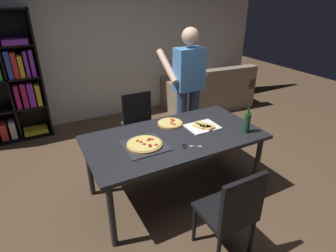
{
  "coord_description": "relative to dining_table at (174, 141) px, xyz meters",
  "views": [
    {
      "loc": [
        -1.27,
        -2.24,
        2.13
      ],
      "look_at": [
        0.0,
        0.15,
        0.8
      ],
      "focal_mm": 29.2,
      "sensor_mm": 36.0,
      "label": 1
    }
  ],
  "objects": [
    {
      "name": "kitchen_scissors",
      "position": [
        0.01,
        -0.27,
        0.07
      ],
      "size": [
        0.19,
        0.15,
        0.01
      ],
      "color": "silver",
      "rests_on": "dining_table"
    },
    {
      "name": "wine_bottle",
      "position": [
        0.73,
        -0.29,
        0.19
      ],
      "size": [
        0.07,
        0.07,
        0.32
      ],
      "color": "#194723",
      "rests_on": "dining_table"
    },
    {
      "name": "second_pizza_plain",
      "position": [
        0.09,
        0.27,
        0.08
      ],
      "size": [
        0.29,
        0.29,
        0.03
      ],
      "color": "tan",
      "rests_on": "dining_table"
    },
    {
      "name": "back_wall",
      "position": [
        0.0,
        2.6,
        0.72
      ],
      "size": [
        6.4,
        0.1,
        2.8
      ],
      "primitive_type": "cube",
      "color": "silver",
      "rests_on": "ground_plane"
    },
    {
      "name": "couch",
      "position": [
        1.9,
        1.99,
        -0.38
      ],
      "size": [
        1.76,
        0.98,
        0.85
      ],
      "color": "gray",
      "rests_on": "ground_plane"
    },
    {
      "name": "ground_plane",
      "position": [
        0.0,
        0.0,
        -0.68
      ],
      "size": [
        12.0,
        12.0,
        0.0
      ],
      "primitive_type": "plane",
      "color": "brown"
    },
    {
      "name": "dining_table",
      "position": [
        0.0,
        0.0,
        0.0
      ],
      "size": [
        1.88,
        0.98,
        0.75
      ],
      "color": "#232328",
      "rests_on": "ground_plane"
    },
    {
      "name": "person_serving_pizza",
      "position": [
        0.63,
        0.76,
        0.31
      ],
      "size": [
        0.55,
        0.54,
        1.75
      ],
      "color": "#38476B",
      "rests_on": "ground_plane"
    },
    {
      "name": "pizza_slices_on_towel",
      "position": [
        0.39,
        0.02,
        0.08
      ],
      "size": [
        0.36,
        0.28,
        0.03
      ],
      "color": "white",
      "rests_on": "dining_table"
    },
    {
      "name": "chair_far_side",
      "position": [
        0.0,
        0.98,
        -0.17
      ],
      "size": [
        0.42,
        0.42,
        0.9
      ],
      "color": "black",
      "rests_on": "ground_plane"
    },
    {
      "name": "chair_near_camera",
      "position": [
        -0.0,
        -0.98,
        -0.17
      ],
      "size": [
        0.42,
        0.42,
        0.9
      ],
      "color": "black",
      "rests_on": "ground_plane"
    },
    {
      "name": "pepperoni_pizza_on_tray",
      "position": [
        -0.37,
        -0.05,
        0.08
      ],
      "size": [
        0.42,
        0.42,
        0.04
      ],
      "color": "#2D2D33",
      "rests_on": "dining_table"
    }
  ]
}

